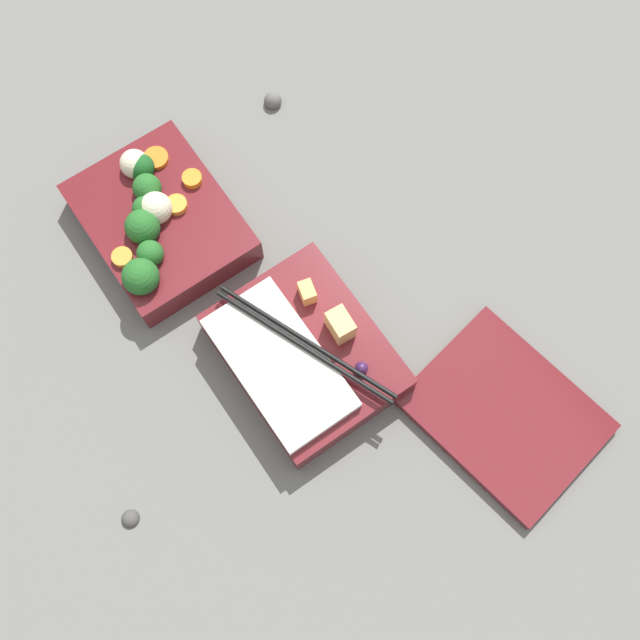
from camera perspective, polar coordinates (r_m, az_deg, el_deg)
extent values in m
plane|color=slate|center=(0.84, -7.08, 2.71)|extent=(3.00, 3.00, 0.00)
cube|color=maroon|center=(0.86, -12.03, 7.33)|extent=(0.19, 0.15, 0.04)
sphere|color=#236023|center=(0.84, -13.15, 8.24)|extent=(0.03, 0.03, 0.03)
sphere|color=#236023|center=(0.85, -13.04, 9.78)|extent=(0.03, 0.03, 0.03)
sphere|color=#236023|center=(0.82, -12.82, 4.97)|extent=(0.03, 0.03, 0.03)
sphere|color=#236023|center=(0.81, -13.51, 3.24)|extent=(0.04, 0.04, 0.04)
sphere|color=#19511E|center=(0.87, -13.48, 11.27)|extent=(0.03, 0.03, 0.03)
sphere|color=#236023|center=(0.83, -13.37, 6.93)|extent=(0.04, 0.04, 0.04)
cylinder|color=orange|center=(0.83, -14.82, 4.65)|extent=(0.02, 0.02, 0.01)
cylinder|color=orange|center=(0.86, -9.71, 10.57)|extent=(0.03, 0.03, 0.01)
cylinder|color=orange|center=(0.84, -10.76, 8.70)|extent=(0.03, 0.03, 0.01)
cylinder|color=orange|center=(0.88, -12.39, 11.97)|extent=(0.04, 0.04, 0.01)
sphere|color=beige|center=(0.87, -13.94, 11.47)|extent=(0.03, 0.03, 0.03)
sphere|color=beige|center=(0.84, -12.39, 8.33)|extent=(0.04, 0.04, 0.04)
cube|color=maroon|center=(0.79, -1.10, -2.54)|extent=(0.19, 0.15, 0.04)
cube|color=silver|center=(0.76, -3.09, -3.30)|extent=(0.17, 0.09, 0.01)
cube|color=#F4A356|center=(0.78, -0.98, 2.13)|extent=(0.02, 0.02, 0.02)
cube|color=#EAB266|center=(0.76, 1.56, -0.37)|extent=(0.03, 0.02, 0.03)
sphere|color=#381942|center=(0.76, 3.18, -3.68)|extent=(0.01, 0.01, 0.01)
cylinder|color=black|center=(0.76, -1.29, -2.04)|extent=(0.20, 0.08, 0.01)
cylinder|color=black|center=(0.76, -1.00, -1.62)|extent=(0.20, 0.08, 0.01)
cube|color=maroon|center=(0.81, 13.93, -6.93)|extent=(0.21, 0.18, 0.01)
sphere|color=#595651|center=(0.95, -3.62, 16.33)|extent=(0.02, 0.02, 0.02)
sphere|color=#474442|center=(0.80, -14.30, -14.44)|extent=(0.02, 0.02, 0.02)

